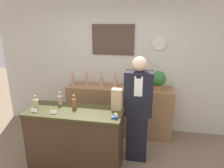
% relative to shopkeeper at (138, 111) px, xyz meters
% --- Properties ---
extents(back_wall, '(5.20, 0.09, 2.70)m').
position_rel_shopkeeper_xyz_m(back_wall, '(-0.47, 1.05, 0.50)').
color(back_wall, beige).
rests_on(back_wall, ground_plane).
extents(back_shelf, '(2.08, 0.47, 0.99)m').
position_rel_shopkeeper_xyz_m(back_shelf, '(-0.41, 0.75, -0.36)').
color(back_shelf, '#8E6642').
rests_on(back_shelf, ground_plane).
extents(display_counter, '(1.41, 0.57, 0.98)m').
position_rel_shopkeeper_xyz_m(display_counter, '(-0.90, -0.42, -0.37)').
color(display_counter, '#382619').
rests_on(display_counter, ground_plane).
extents(shopkeeper, '(0.43, 0.27, 1.72)m').
position_rel_shopkeeper_xyz_m(shopkeeper, '(0.00, 0.00, 0.00)').
color(shopkeeper, black).
rests_on(shopkeeper, ground_plane).
extents(potted_plant, '(0.29, 0.29, 0.36)m').
position_rel_shopkeeper_xyz_m(potted_plant, '(0.32, 0.73, 0.33)').
color(potted_plant, '#B27047').
rests_on(potted_plant, back_shelf).
extents(paper_bag, '(0.15, 0.12, 0.31)m').
position_rel_shopkeeper_xyz_m(paper_bag, '(-0.30, -0.27, 0.27)').
color(paper_bag, tan).
rests_on(paper_bag, display_counter).
extents(tape_dispenser, '(0.09, 0.06, 0.07)m').
position_rel_shopkeeper_xyz_m(tape_dispenser, '(-0.27, -0.56, 0.14)').
color(tape_dispenser, '#1E4799').
rests_on(tape_dispenser, display_counter).
extents(price_card_left, '(0.09, 0.02, 0.06)m').
position_rel_shopkeeper_xyz_m(price_card_left, '(-1.43, -0.59, 0.14)').
color(price_card_left, white).
rests_on(price_card_left, display_counter).
extents(price_card_right, '(0.09, 0.02, 0.06)m').
position_rel_shopkeeper_xyz_m(price_card_right, '(-1.14, -0.59, 0.14)').
color(price_card_right, white).
rests_on(price_card_right, display_counter).
extents(counter_bottle_0, '(0.07, 0.07, 0.20)m').
position_rel_shopkeeper_xyz_m(counter_bottle_0, '(-1.48, -0.45, 0.19)').
color(counter_bottle_0, tan).
rests_on(counter_bottle_0, display_counter).
extents(counter_bottle_1, '(0.07, 0.07, 0.20)m').
position_rel_shopkeeper_xyz_m(counter_bottle_1, '(-1.19, -0.24, 0.19)').
color(counter_bottle_1, tan).
rests_on(counter_bottle_1, display_counter).
extents(counter_bottle_2, '(0.07, 0.07, 0.20)m').
position_rel_shopkeeper_xyz_m(counter_bottle_2, '(-0.93, -0.33, 0.19)').
color(counter_bottle_2, '#95542C').
rests_on(counter_bottle_2, display_counter).
extents(shelf_bottle_0, '(0.07, 0.07, 0.28)m').
position_rel_shopkeeper_xyz_m(shelf_bottle_0, '(-1.37, 0.75, 0.24)').
color(shelf_bottle_0, tan).
rests_on(shelf_bottle_0, back_shelf).
extents(shelf_bottle_1, '(0.07, 0.07, 0.28)m').
position_rel_shopkeeper_xyz_m(shelf_bottle_1, '(-1.08, 0.75, 0.24)').
color(shelf_bottle_1, tan).
rests_on(shelf_bottle_1, back_shelf).
extents(shelf_bottle_2, '(0.07, 0.07, 0.28)m').
position_rel_shopkeeper_xyz_m(shelf_bottle_2, '(-0.78, 0.76, 0.24)').
color(shelf_bottle_2, tan).
rests_on(shelf_bottle_2, back_shelf).
extents(shelf_bottle_3, '(0.07, 0.07, 0.28)m').
position_rel_shopkeeper_xyz_m(shelf_bottle_3, '(-0.49, 0.77, 0.24)').
color(shelf_bottle_3, tan).
rests_on(shelf_bottle_3, back_shelf).
extents(shelf_bottle_4, '(0.07, 0.07, 0.28)m').
position_rel_shopkeeper_xyz_m(shelf_bottle_4, '(-0.20, 0.76, 0.24)').
color(shelf_bottle_4, tan).
rests_on(shelf_bottle_4, back_shelf).
extents(shelf_bottle_5, '(0.07, 0.07, 0.28)m').
position_rel_shopkeeper_xyz_m(shelf_bottle_5, '(0.10, 0.75, 0.24)').
color(shelf_bottle_5, tan).
rests_on(shelf_bottle_5, back_shelf).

